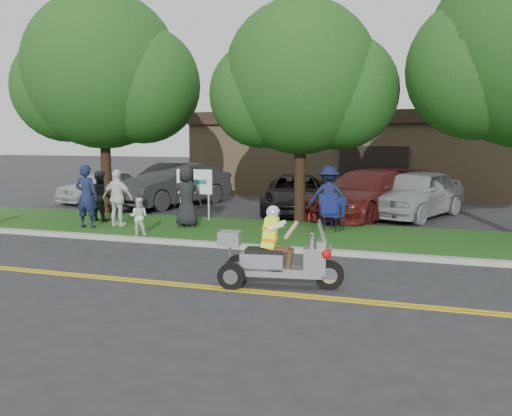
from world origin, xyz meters
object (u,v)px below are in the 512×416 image
(lawn_chair_b, at_px, (329,210))
(parked_car_right, at_px, (365,194))
(trike_scooter, at_px, (275,259))
(parked_car_left, at_px, (174,185))
(lawn_chair_a, at_px, (336,211))
(spectator_adult_left, at_px, (86,196))
(parked_car_far_left, at_px, (103,186))
(spectator_adult_right, at_px, (118,198))
(parked_car_far_right, at_px, (416,193))
(parked_car_mid, at_px, (296,194))
(spectator_adult_mid, at_px, (100,196))

(lawn_chair_b, height_order, parked_car_right, parked_car_right)
(trike_scooter, xyz_separation_m, parked_car_right, (0.55, 9.51, 0.28))
(trike_scooter, bearing_deg, parked_car_left, 116.54)
(lawn_chair_a, relative_size, spectator_adult_left, 0.51)
(lawn_chair_b, bearing_deg, parked_car_far_left, 131.82)
(spectator_adult_right, distance_m, parked_car_far_right, 10.14)
(lawn_chair_b, distance_m, parked_car_right, 3.58)
(lawn_chair_a, relative_size, lawn_chair_b, 0.92)
(lawn_chair_a, bearing_deg, parked_car_left, 175.34)
(spectator_adult_left, xyz_separation_m, spectator_adult_right, (0.74, 0.51, -0.08))
(parked_car_mid, bearing_deg, parked_car_far_left, 164.36)
(trike_scooter, relative_size, parked_car_far_right, 0.48)
(parked_car_mid, relative_size, parked_car_far_right, 1.02)
(lawn_chair_b, bearing_deg, spectator_adult_right, 166.95)
(lawn_chair_b, xyz_separation_m, parked_car_right, (0.62, 3.52, 0.13))
(parked_car_mid, bearing_deg, trike_scooter, -89.90)
(spectator_adult_left, height_order, spectator_adult_right, spectator_adult_left)
(spectator_adult_left, bearing_deg, spectator_adult_mid, -78.20)
(parked_car_right, bearing_deg, lawn_chair_a, -77.16)
(spectator_adult_mid, height_order, spectator_adult_right, spectator_adult_right)
(spectator_adult_right, relative_size, parked_car_far_left, 0.42)
(spectator_adult_mid, bearing_deg, parked_car_mid, -128.91)
(spectator_adult_right, height_order, parked_car_mid, spectator_adult_right)
(lawn_chair_a, height_order, spectator_adult_left, spectator_adult_left)
(lawn_chair_a, bearing_deg, lawn_chair_b, -132.03)
(lawn_chair_a, distance_m, spectator_adult_mid, 7.61)
(spectator_adult_mid, height_order, parked_car_left, parked_car_left)
(parked_car_mid, bearing_deg, parked_car_right, -20.56)
(spectator_adult_right, distance_m, parked_car_right, 8.40)
(parked_car_mid, bearing_deg, lawn_chair_a, -72.31)
(lawn_chair_a, distance_m, parked_car_far_left, 11.77)
(lawn_chair_a, height_order, parked_car_far_left, parked_car_far_left)
(lawn_chair_a, xyz_separation_m, parked_car_right, (0.44, 3.44, 0.18))
(spectator_adult_left, relative_size, parked_car_far_left, 0.46)
(trike_scooter, bearing_deg, lawn_chair_b, 82.00)
(parked_car_left, bearing_deg, parked_car_far_right, 15.93)
(parked_car_far_left, relative_size, parked_car_left, 0.77)
(lawn_chair_b, relative_size, parked_car_left, 0.20)
(lawn_chair_a, bearing_deg, parked_car_mid, 144.46)
(parked_car_far_left, height_order, parked_car_mid, parked_car_far_left)
(parked_car_far_right, bearing_deg, lawn_chair_a, -95.54)
(parked_car_far_left, relative_size, parked_car_mid, 0.82)
(trike_scooter, xyz_separation_m, parked_car_far_right, (2.23, 10.11, 0.30))
(spectator_adult_right, distance_m, parked_car_left, 5.73)
(parked_car_left, xyz_separation_m, parked_car_mid, (5.22, -0.39, -0.18))
(trike_scooter, bearing_deg, lawn_chair_a, 80.27)
(spectator_adult_left, height_order, spectator_adult_mid, spectator_adult_left)
(trike_scooter, height_order, spectator_adult_left, spectator_adult_left)
(trike_scooter, relative_size, spectator_adult_mid, 1.46)
(parked_car_right, bearing_deg, parked_car_left, -165.77)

